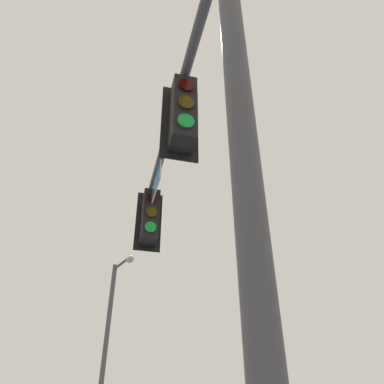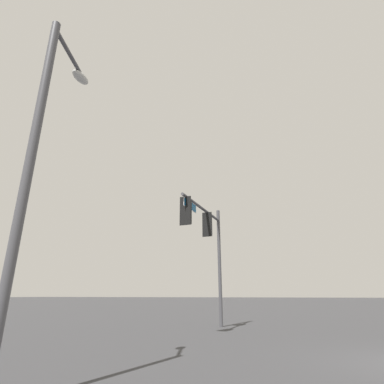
{
  "view_description": "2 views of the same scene",
  "coord_description": "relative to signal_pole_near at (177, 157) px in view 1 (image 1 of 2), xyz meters",
  "views": [
    {
      "loc": [
        -9.34,
        -6.18,
        1.49
      ],
      "look_at": [
        -3.04,
        -8.25,
        5.82
      ],
      "focal_mm": 35.0,
      "sensor_mm": 36.0,
      "label": 1
    },
    {
      "loc": [
        9.27,
        -3.25,
        1.61
      ],
      "look_at": [
        -6.26,
        -8.23,
        7.22
      ],
      "focal_mm": 28.0,
      "sensor_mm": 36.0,
      "label": 2
    }
  ],
  "objects": [
    {
      "name": "signal_pole_near",
      "position": [
        0.0,
        0.0,
        0.0
      ],
      "size": [
        5.41,
        0.73,
        6.39
      ],
      "color": "#47474C",
      "rests_on": "ground_plane"
    },
    {
      "name": "street_lamp",
      "position": [
        10.73,
        -0.53,
        -0.36
      ],
      "size": [
        1.76,
        0.61,
        7.34
      ],
      "color": "#4C4C51",
      "rests_on": "ground_plane"
    }
  ]
}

